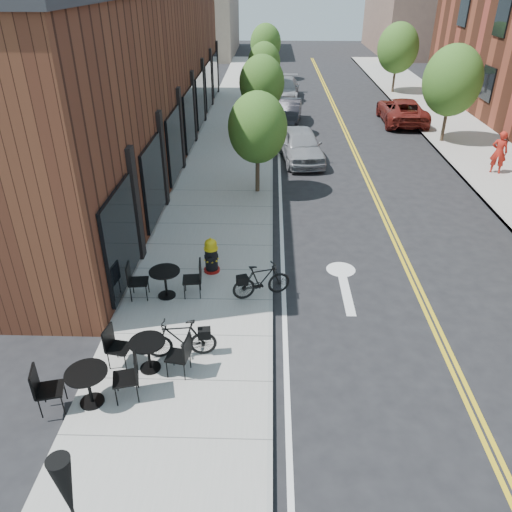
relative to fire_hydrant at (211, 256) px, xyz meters
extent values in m
plane|color=black|center=(1.75, -2.92, -0.62)|extent=(120.00, 120.00, 0.00)
cube|color=#9E9B93|center=(-0.25, 7.08, -0.56)|extent=(4.00, 70.00, 0.12)
cube|color=#4A2417|center=(-4.75, 11.08, 2.88)|extent=(5.00, 28.00, 7.00)
cube|color=#726656|center=(-6.25, 45.08, 4.38)|extent=(8.00, 14.00, 10.00)
cylinder|color=#382B1E|center=(1.15, 6.08, 0.31)|extent=(0.16, 0.16, 1.61)
ellipsoid|color=#365F1E|center=(1.15, 6.08, 1.99)|extent=(2.20, 2.20, 2.64)
cylinder|color=#382B1E|center=(1.15, 14.08, 0.34)|extent=(0.16, 0.16, 1.68)
ellipsoid|color=#365F1E|center=(1.15, 14.08, 2.10)|extent=(2.30, 2.30, 2.76)
cylinder|color=#382B1E|center=(1.15, 22.08, 0.29)|extent=(0.16, 0.16, 1.57)
ellipsoid|color=#365F1E|center=(1.15, 22.08, 1.92)|extent=(2.10, 2.10, 2.52)
cylinder|color=#382B1E|center=(1.15, 30.08, 0.36)|extent=(0.16, 0.16, 1.71)
ellipsoid|color=#365F1E|center=(1.15, 30.08, 2.18)|extent=(2.40, 2.40, 2.88)
cylinder|color=#382B1E|center=(10.35, 13.08, 0.41)|extent=(0.16, 0.16, 1.82)
ellipsoid|color=#365F1E|center=(10.35, 13.08, 2.44)|extent=(2.80, 2.80, 3.36)
cylinder|color=#382B1E|center=(10.35, 25.08, 0.41)|extent=(0.16, 0.16, 1.82)
ellipsoid|color=#365F1E|center=(10.35, 25.08, 2.44)|extent=(2.80, 2.80, 3.36)
cylinder|color=maroon|center=(0.00, 0.00, -0.46)|extent=(0.55, 0.55, 0.07)
cylinder|color=black|center=(0.00, 0.00, -0.12)|extent=(0.43, 0.43, 0.69)
cylinder|color=gold|center=(0.00, 0.00, 0.23)|extent=(0.48, 0.48, 0.05)
cylinder|color=gold|center=(0.00, 0.00, 0.33)|extent=(0.41, 0.41, 0.16)
ellipsoid|color=gold|center=(0.00, 0.00, 0.42)|extent=(0.40, 0.40, 0.20)
cylinder|color=gold|center=(0.00, 0.00, 0.52)|extent=(0.07, 0.07, 0.07)
imported|color=black|center=(-0.28, -3.66, -0.02)|extent=(1.62, 0.65, 0.95)
imported|color=black|center=(1.45, -1.23, -0.03)|extent=(1.63, 0.93, 0.95)
cylinder|color=black|center=(-0.90, -4.09, -0.48)|extent=(0.51, 0.51, 0.03)
cylinder|color=black|center=(-0.90, -4.09, -0.13)|extent=(0.07, 0.07, 0.71)
cylinder|color=black|center=(-0.90, -4.09, 0.22)|extent=(0.89, 0.89, 0.03)
cylinder|color=black|center=(-1.85, -5.10, -0.48)|extent=(0.58, 0.58, 0.03)
cylinder|color=black|center=(-1.85, -5.10, -0.11)|extent=(0.08, 0.08, 0.76)
cylinder|color=black|center=(-1.85, -5.10, 0.27)|extent=(1.00, 1.00, 0.03)
cylinder|color=black|center=(-1.06, -1.31, -0.48)|extent=(0.51, 0.51, 0.03)
cylinder|color=black|center=(-1.06, -1.31, -0.12)|extent=(0.07, 0.07, 0.74)
cylinder|color=black|center=(-1.06, -1.31, 0.26)|extent=(0.89, 0.89, 0.03)
cone|color=black|center=(-0.80, -8.40, 1.48)|extent=(0.29, 0.29, 1.07)
imported|color=gray|center=(3.01, 10.16, 0.11)|extent=(2.27, 4.48, 1.46)
imported|color=black|center=(2.55, 16.37, 0.06)|extent=(1.85, 4.27, 1.37)
imported|color=#9D9DA1|center=(2.55, 23.12, 0.06)|extent=(2.23, 4.78, 1.35)
imported|color=maroon|center=(9.15, 16.99, 0.08)|extent=(2.44, 5.07, 1.39)
imported|color=#A72016|center=(11.25, 8.45, 0.40)|extent=(0.77, 0.65, 1.79)
camera|label=1|loc=(1.62, -12.20, 6.95)|focal=35.00mm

